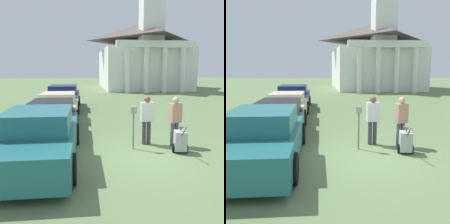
{
  "view_description": "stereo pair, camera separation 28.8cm",
  "coord_description": "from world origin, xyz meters",
  "views": [
    {
      "loc": [
        -1.66,
        -7.0,
        2.63
      ],
      "look_at": [
        -0.62,
        1.58,
        1.1
      ],
      "focal_mm": 40.0,
      "sensor_mm": 36.0,
      "label": 1
    },
    {
      "loc": [
        -1.37,
        -7.03,
        2.63
      ],
      "look_at": [
        -0.62,
        1.58,
        1.1
      ],
      "focal_mm": 40.0,
      "sensor_mm": 36.0,
      "label": 2
    }
  ],
  "objects": [
    {
      "name": "ground_plane",
      "position": [
        0.0,
        0.0,
        0.0
      ],
      "size": [
        120.0,
        120.0,
        0.0
      ],
      "primitive_type": "plane",
      "color": "#607A4C"
    },
    {
      "name": "parked_car_teal",
      "position": [
        -2.83,
        -0.07,
        0.71
      ],
      "size": [
        2.1,
        5.0,
        1.53
      ],
      "rotation": [
        0.0,
        0.0,
        -0.01
      ],
      "color": "#23666B",
      "rests_on": "ground_plane"
    },
    {
      "name": "parked_car_black",
      "position": [
        -2.83,
        3.02,
        0.64
      ],
      "size": [
        1.95,
        4.63,
        1.38
      ],
      "rotation": [
        0.0,
        0.0,
        -0.01
      ],
      "color": "black",
      "rests_on": "ground_plane"
    },
    {
      "name": "parked_car_cream",
      "position": [
        -2.83,
        5.8,
        0.68
      ],
      "size": [
        2.02,
        4.64,
        1.41
      ],
      "rotation": [
        0.0,
        0.0,
        -0.01
      ],
      "color": "beige",
      "rests_on": "ground_plane"
    },
    {
      "name": "parked_car_navy",
      "position": [
        -2.83,
        9.33,
        0.72
      ],
      "size": [
        2.08,
        4.97,
        1.54
      ],
      "rotation": [
        0.0,
        0.0,
        -0.01
      ],
      "color": "#19234C",
      "rests_on": "ground_plane"
    },
    {
      "name": "parking_meter",
      "position": [
        -0.02,
        0.73,
        0.99
      ],
      "size": [
        0.18,
        0.09,
        1.42
      ],
      "color": "slate",
      "rests_on": "ground_plane"
    },
    {
      "name": "person_worker",
      "position": [
        0.54,
        1.22,
        0.96
      ],
      "size": [
        0.44,
        0.25,
        1.7
      ],
      "rotation": [
        0.0,
        0.0,
        3.23
      ],
      "color": "#3F3F47",
      "rests_on": "ground_plane"
    },
    {
      "name": "person_supervisor",
      "position": [
        1.44,
        0.92,
        0.96
      ],
      "size": [
        0.47,
        0.35,
        1.69
      ],
      "rotation": [
        0.0,
        0.0,
        3.49
      ],
      "color": "#515670",
      "rests_on": "ground_plane"
    },
    {
      "name": "equipment_cart",
      "position": [
        1.38,
        0.23,
        0.39
      ],
      "size": [
        0.52,
        1.0,
        1.0
      ],
      "rotation": [
        0.0,
        0.0,
        -0.2
      ],
      "color": "#B2B2AD",
      "rests_on": "ground_plane"
    },
    {
      "name": "church",
      "position": [
        6.19,
        25.99,
        4.68
      ],
      "size": [
        10.23,
        14.56,
        19.44
      ],
      "color": "white",
      "rests_on": "ground_plane"
    }
  ]
}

